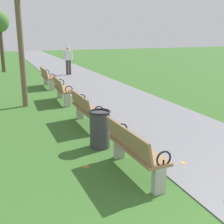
% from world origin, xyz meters
% --- Properties ---
extents(paved_walkway, '(3.15, 44.00, 0.02)m').
position_xyz_m(paved_walkway, '(1.57, 18.00, 0.01)').
color(paved_walkway, slate).
rests_on(paved_walkway, ground).
extents(park_bench_2, '(0.53, 1.62, 0.90)m').
position_xyz_m(park_bench_2, '(-0.50, 3.27, 0.49)').
color(park_bench_2, '#93704C').
rests_on(park_bench_2, ground).
extents(park_bench_3, '(0.49, 1.61, 0.90)m').
position_xyz_m(park_bench_3, '(-0.50, 6.30, 0.49)').
color(park_bench_3, '#93704C').
rests_on(park_bench_3, ground).
extents(park_bench_4, '(0.52, 1.61, 0.90)m').
position_xyz_m(park_bench_4, '(-0.50, 9.30, 0.49)').
color(park_bench_4, '#93704C').
rests_on(park_bench_4, ground).
extents(park_bench_5, '(0.48, 1.60, 0.90)m').
position_xyz_m(park_bench_5, '(-0.50, 12.42, 0.49)').
color(park_bench_5, '#93704C').
rests_on(park_bench_5, ground).
extents(pedestrian_walking, '(0.53, 0.26, 1.62)m').
position_xyz_m(pedestrian_walking, '(1.35, 16.00, 0.93)').
color(pedestrian_walking, '#3D3328').
rests_on(pedestrian_walking, paved_walkway).
extents(trash_bin, '(0.48, 0.48, 0.84)m').
position_xyz_m(trash_bin, '(-0.65, 4.70, 0.42)').
color(trash_bin, '#38383D').
rests_on(trash_bin, ground).
extents(scattered_leaves, '(4.94, 14.61, 0.02)m').
position_xyz_m(scattered_leaves, '(-0.05, 7.52, 0.01)').
color(scattered_leaves, '#93511E').
rests_on(scattered_leaves, ground).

